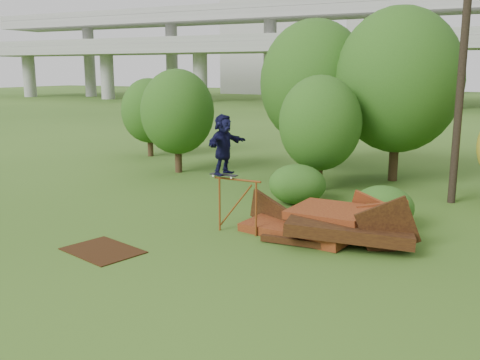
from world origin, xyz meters
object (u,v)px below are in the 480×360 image
at_px(scrap_pile, 328,225).
at_px(utility_pole, 463,56).
at_px(flat_plate, 103,250).
at_px(skater, 223,144).

distance_m(scrap_pile, utility_pole, 8.40).
relative_size(flat_plate, utility_pole, 0.20).
bearing_deg(flat_plate, skater, 55.73).
xyz_separation_m(scrap_pile, flat_plate, (-5.14, -3.83, -0.37)).
relative_size(scrap_pile, skater, 3.10).
bearing_deg(utility_pole, flat_plate, -128.78).
xyz_separation_m(scrap_pile, utility_pole, (2.88, 6.15, 4.94)).
height_order(skater, utility_pole, utility_pole).
relative_size(skater, flat_plate, 0.87).
bearing_deg(skater, flat_plate, 154.97).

